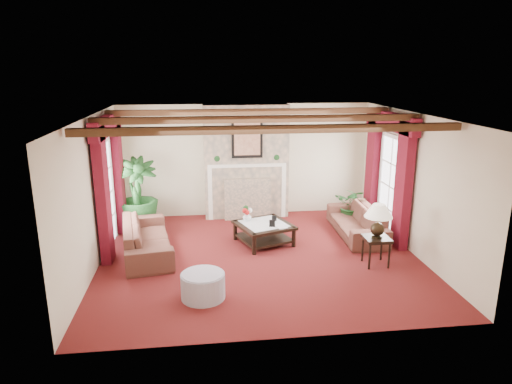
{
  "coord_description": "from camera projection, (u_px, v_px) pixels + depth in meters",
  "views": [
    {
      "loc": [
        -1.07,
        -8.06,
        3.53
      ],
      "look_at": [
        -0.03,
        0.4,
        1.19
      ],
      "focal_mm": 32.0,
      "sensor_mm": 36.0,
      "label": 1
    }
  ],
  "objects": [
    {
      "name": "french_door_right",
      "position": [
        395.0,
        137.0,
        9.52
      ],
      "size": [
        0.1,
        1.1,
        2.16
      ],
      "primitive_type": null,
      "color": "white",
      "rests_on": "ground"
    },
    {
      "name": "flower_vase",
      "position": [
        247.0,
        217.0,
        9.53
      ],
      "size": [
        0.21,
        0.22,
        0.18
      ],
      "primitive_type": "imported",
      "rotation": [
        0.0,
        0.0,
        0.07
      ],
      "color": "silver",
      "rests_on": "coffee_table"
    },
    {
      "name": "french_door_left",
      "position": [
        102.0,
        142.0,
        8.82
      ],
      "size": [
        0.1,
        1.1,
        2.16
      ],
      "primitive_type": null,
      "color": "white",
      "rests_on": "ground"
    },
    {
      "name": "fireplace",
      "position": [
        246.0,
        104.0,
        10.5
      ],
      "size": [
        2.0,
        0.52,
        2.7
      ],
      "primitive_type": null,
      "color": "tan",
      "rests_on": "ground"
    },
    {
      "name": "sofa_left",
      "position": [
        146.0,
        233.0,
        8.85
      ],
      "size": [
        2.39,
        1.33,
        0.86
      ],
      "primitive_type": "imported",
      "rotation": [
        0.0,
        0.0,
        1.73
      ],
      "color": "#3C1018",
      "rests_on": "ground"
    },
    {
      "name": "ottoman",
      "position": [
        203.0,
        286.0,
        7.17
      ],
      "size": [
        0.7,
        0.7,
        0.41
      ],
      "primitive_type": "cylinder",
      "color": "#9090A3",
      "rests_on": "ground"
    },
    {
      "name": "curtains_right",
      "position": [
        391.0,
        116.0,
        9.4
      ],
      "size": [
        0.2,
        2.4,
        2.55
      ],
      "primitive_type": null,
      "color": "#550B18",
      "rests_on": "ground"
    },
    {
      "name": "right_wall",
      "position": [
        415.0,
        184.0,
        8.77
      ],
      "size": [
        0.02,
        5.5,
        2.7
      ],
      "primitive_type": "cube",
      "color": "beige",
      "rests_on": "ground"
    },
    {
      "name": "coffee_table",
      "position": [
        264.0,
        233.0,
        9.42
      ],
      "size": [
        1.31,
        1.31,
        0.42
      ],
      "primitive_type": null,
      "rotation": [
        0.0,
        0.0,
        0.34
      ],
      "color": "black",
      "rests_on": "ground"
    },
    {
      "name": "curtains_left",
      "position": [
        106.0,
        120.0,
        8.72
      ],
      "size": [
        0.2,
        2.4,
        2.55
      ],
      "primitive_type": null,
      "color": "#550B18",
      "rests_on": "ground"
    },
    {
      "name": "table_lamp",
      "position": [
        378.0,
        220.0,
        8.22
      ],
      "size": [
        0.51,
        0.51,
        0.64
      ],
      "primitive_type": null,
      "color": "black",
      "rests_on": "side_table"
    },
    {
      "name": "ceiling_beams",
      "position": [
        260.0,
        119.0,
        8.08
      ],
      "size": [
        6.0,
        3.0,
        0.12
      ],
      "primitive_type": null,
      "color": "#382312",
      "rests_on": "ceiling"
    },
    {
      "name": "floor",
      "position": [
        260.0,
        257.0,
        8.78
      ],
      "size": [
        6.0,
        6.0,
        0.0
      ],
      "primitive_type": "plane",
      "color": "#470C11",
      "rests_on": "ground"
    },
    {
      "name": "potted_palm",
      "position": [
        138.0,
        209.0,
        10.21
      ],
      "size": [
        1.66,
        2.04,
        0.91
      ],
      "primitive_type": "imported",
      "rotation": [
        0.0,
        0.0,
        0.24
      ],
      "color": "black",
      "rests_on": "ground"
    },
    {
      "name": "book",
      "position": [
        277.0,
        222.0,
        9.08
      ],
      "size": [
        0.21,
        0.14,
        0.27
      ],
      "primitive_type": "imported",
      "rotation": [
        0.0,
        0.0,
        0.32
      ],
      "color": "black",
      "rests_on": "coffee_table"
    },
    {
      "name": "back_wall",
      "position": [
        245.0,
        160.0,
        11.05
      ],
      "size": [
        6.0,
        0.02,
        2.7
      ],
      "primitive_type": "cube",
      "color": "beige",
      "rests_on": "ground"
    },
    {
      "name": "side_table",
      "position": [
        376.0,
        251.0,
        8.37
      ],
      "size": [
        0.53,
        0.53,
        0.54
      ],
      "primitive_type": null,
      "rotation": [
        0.0,
        0.0,
        -0.18
      ],
      "color": "black",
      "rests_on": "ground"
    },
    {
      "name": "left_wall",
      "position": [
        92.0,
        195.0,
        8.07
      ],
      "size": [
        0.02,
        5.5,
        2.7
      ],
      "primitive_type": "cube",
      "color": "beige",
      "rests_on": "ground"
    },
    {
      "name": "photo_frame_a",
      "position": [
        272.0,
        224.0,
        9.14
      ],
      "size": [
        0.12,
        0.04,
        0.16
      ],
      "primitive_type": null,
      "rotation": [
        0.0,
        0.0,
        -0.16
      ],
      "color": "black",
      "rests_on": "coffee_table"
    },
    {
      "name": "ceiling",
      "position": [
        260.0,
        116.0,
        8.06
      ],
      "size": [
        6.0,
        6.0,
        0.0
      ],
      "primitive_type": "plane",
      "rotation": [
        3.14,
        0.0,
        0.0
      ],
      "color": "white",
      "rests_on": "floor"
    },
    {
      "name": "sofa_right",
      "position": [
        357.0,
        217.0,
        9.84
      ],
      "size": [
        2.11,
        0.72,
        0.81
      ],
      "primitive_type": "imported",
      "rotation": [
        0.0,
        0.0,
        -1.6
      ],
      "color": "#3C1018",
      "rests_on": "ground"
    },
    {
      "name": "small_plant",
      "position": [
        352.0,
        209.0,
        10.65
      ],
      "size": [
        1.58,
        1.58,
        0.66
      ],
      "primitive_type": "imported",
      "rotation": [
        0.0,
        0.0,
        -0.64
      ],
      "color": "black",
      "rests_on": "ground"
    },
    {
      "name": "photo_frame_b",
      "position": [
        274.0,
        218.0,
        9.49
      ],
      "size": [
        0.1,
        0.03,
        0.13
      ],
      "primitive_type": null,
      "rotation": [
        0.0,
        0.0,
        0.1
      ],
      "color": "black",
      "rests_on": "coffee_table"
    }
  ]
}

